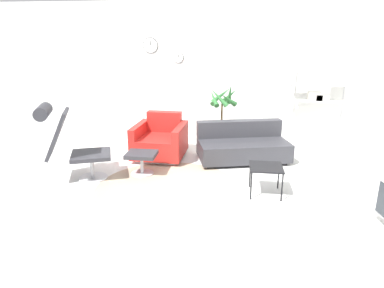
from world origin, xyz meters
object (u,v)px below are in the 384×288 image
at_px(couch_low, 242,146).
at_px(side_table, 266,169).
at_px(potted_plant, 222,111).
at_px(lounge_chair, 67,138).
at_px(armchair_red, 161,142).
at_px(shelf_unit, 324,90).
at_px(ottoman, 142,158).

relative_size(couch_low, side_table, 3.82).
bearing_deg(side_table, potted_plant, 107.19).
bearing_deg(side_table, lounge_chair, 177.72).
relative_size(armchair_red, side_table, 2.11).
bearing_deg(couch_low, armchair_red, -12.82).
height_order(couch_low, side_table, couch_low).
bearing_deg(shelf_unit, side_table, -116.59).
xyz_separation_m(lounge_chair, side_table, (2.88, -0.11, -0.31)).
bearing_deg(potted_plant, ottoman, -124.07).
height_order(armchair_red, side_table, armchair_red).
height_order(side_table, potted_plant, potted_plant).
bearing_deg(armchair_red, lounge_chair, 50.20).
bearing_deg(couch_low, shelf_unit, -157.94).
distance_m(lounge_chair, shelf_unit, 4.84).
bearing_deg(lounge_chair, side_table, 67.25).
height_order(couch_low, potted_plant, potted_plant).
xyz_separation_m(couch_low, side_table, (0.30, -1.38, 0.13)).
relative_size(ottoman, shelf_unit, 0.28).
height_order(ottoman, couch_low, couch_low).
bearing_deg(armchair_red, potted_plant, -137.08).
xyz_separation_m(lounge_chair, potted_plant, (2.19, 2.13, 0.01)).
relative_size(side_table, shelf_unit, 0.27).
height_order(ottoman, side_table, side_table).
distance_m(ottoman, potted_plant, 2.16).
height_order(armchair_red, potted_plant, potted_plant).
distance_m(couch_low, potted_plant, 1.04).
xyz_separation_m(lounge_chair, ottoman, (1.00, 0.37, -0.41)).
bearing_deg(armchair_red, side_table, 145.40).
xyz_separation_m(ottoman, potted_plant, (1.18, 1.75, 0.42)).
xyz_separation_m(ottoman, shelf_unit, (3.16, 2.07, 0.83)).
relative_size(potted_plant, shelf_unit, 0.75).
xyz_separation_m(couch_low, shelf_unit, (1.58, 1.17, 0.86)).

